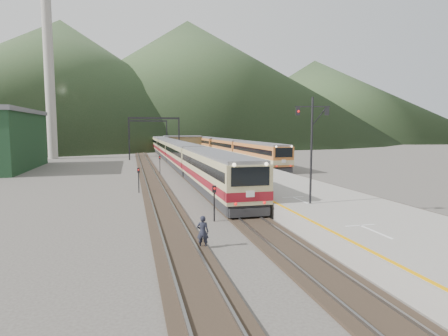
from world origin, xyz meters
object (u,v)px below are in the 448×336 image
object	(u,v)px
second_train	(226,148)
worker	(203,232)
main_train	(174,151)
signal_mast	(312,139)

from	to	relation	value
second_train	worker	world-z (taller)	second_train
main_train	second_train	xyz separation A→B (m)	(11.50, 9.17, -0.13)
main_train	second_train	size ratio (longest dim) A/B	1.43
main_train	signal_mast	bearing A→B (deg)	-84.66
signal_mast	main_train	bearing A→B (deg)	95.34
main_train	second_train	bearing A→B (deg)	38.58
second_train	worker	size ratio (longest dim) A/B	36.21
main_train	worker	world-z (taller)	main_train
main_train	second_train	world-z (taller)	main_train
signal_mast	second_train	bearing A→B (deg)	81.62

